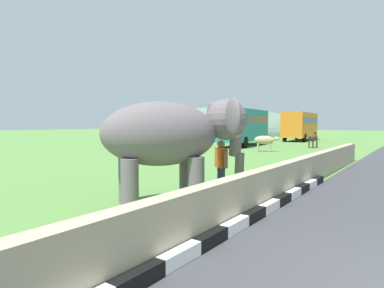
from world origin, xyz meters
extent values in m
cube|color=black|center=(-1.70, 3.62, 0.12)|extent=(0.90, 0.20, 0.24)
cube|color=white|center=(-0.80, 3.62, 0.12)|extent=(0.90, 0.20, 0.24)
cube|color=black|center=(0.10, 3.62, 0.12)|extent=(0.90, 0.20, 0.24)
cube|color=white|center=(1.00, 3.62, 0.12)|extent=(0.90, 0.20, 0.24)
cube|color=black|center=(1.90, 3.62, 0.12)|extent=(0.90, 0.20, 0.24)
cube|color=white|center=(2.80, 3.62, 0.12)|extent=(0.90, 0.20, 0.24)
cube|color=black|center=(3.70, 3.62, 0.12)|extent=(0.90, 0.20, 0.24)
cube|color=white|center=(4.60, 3.62, 0.12)|extent=(0.90, 0.20, 0.24)
cube|color=black|center=(5.50, 3.62, 0.12)|extent=(0.90, 0.20, 0.24)
cube|color=white|center=(6.40, 3.62, 0.12)|extent=(0.90, 0.20, 0.24)
cube|color=black|center=(7.30, 3.62, 0.12)|extent=(0.90, 0.20, 0.24)
cube|color=tan|center=(2.00, 3.92, 0.50)|extent=(28.00, 0.36, 1.00)
cylinder|color=slate|center=(2.81, 6.10, 0.64)|extent=(0.44, 0.44, 1.29)
cylinder|color=slate|center=(2.25, 5.40, 0.64)|extent=(0.44, 0.44, 1.29)
cylinder|color=slate|center=(1.49, 7.17, 0.64)|extent=(0.44, 0.44, 1.29)
cylinder|color=slate|center=(0.92, 6.47, 0.64)|extent=(0.44, 0.44, 1.29)
ellipsoid|color=slate|center=(1.87, 6.28, 1.88)|extent=(3.42, 3.19, 1.70)
sphere|color=slate|center=(3.32, 5.11, 2.26)|extent=(1.16, 1.16, 1.16)
ellipsoid|color=#D84C8C|center=(3.55, 4.93, 2.41)|extent=(0.68, 0.72, 0.44)
ellipsoid|color=slate|center=(3.70, 5.81, 2.31)|extent=(0.75, 0.85, 1.00)
ellipsoid|color=slate|center=(2.72, 4.60, 2.31)|extent=(0.75, 0.85, 1.00)
cylinder|color=slate|center=(3.55, 4.93, 1.71)|extent=(0.58, 0.61, 1.00)
cylinder|color=slate|center=(3.64, 4.86, 0.91)|extent=(0.40, 0.41, 0.82)
cone|color=beige|center=(3.68, 5.19, 1.81)|extent=(0.46, 0.53, 0.22)
cone|color=beige|center=(3.33, 4.75, 1.81)|extent=(0.46, 0.53, 0.22)
cylinder|color=navy|center=(3.90, 5.66, 0.41)|extent=(0.15, 0.15, 0.82)
cylinder|color=navy|center=(3.79, 5.49, 0.41)|extent=(0.15, 0.15, 0.82)
cube|color=#D85919|center=(3.85, 5.58, 1.11)|extent=(0.42, 0.47, 0.58)
cylinder|color=#9E7251|center=(3.99, 5.79, 1.08)|extent=(0.15, 0.17, 0.53)
cylinder|color=#9E7251|center=(3.70, 5.36, 1.08)|extent=(0.14, 0.15, 0.52)
sphere|color=#9E7251|center=(3.85, 5.58, 1.54)|extent=(0.23, 0.23, 0.23)
cube|color=teal|center=(24.07, 14.81, 2.00)|extent=(8.93, 3.49, 3.00)
cube|color=#3F5160|center=(24.07, 14.81, 2.54)|extent=(8.24, 3.45, 0.76)
cylinder|color=black|center=(26.70, 16.27, 0.50)|extent=(1.03, 0.41, 1.00)
cylinder|color=black|center=(26.96, 13.99, 0.50)|extent=(1.03, 0.41, 1.00)
cylinder|color=black|center=(21.17, 15.63, 0.50)|extent=(1.03, 0.41, 1.00)
cylinder|color=black|center=(21.43, 13.35, 0.50)|extent=(1.03, 0.41, 1.00)
cube|color=orange|center=(36.85, 13.15, 2.00)|extent=(9.36, 3.16, 3.00)
cube|color=#3F5160|center=(36.85, 13.15, 2.54)|extent=(8.63, 3.15, 0.76)
cylinder|color=black|center=(39.70, 14.51, 0.50)|extent=(1.02, 0.37, 1.00)
cylinder|color=black|center=(39.87, 12.22, 0.50)|extent=(1.02, 0.37, 1.00)
cylinder|color=black|center=(33.83, 14.08, 0.50)|extent=(1.02, 0.37, 1.00)
cylinder|color=black|center=(34.00, 11.79, 0.50)|extent=(1.02, 0.37, 1.00)
cylinder|color=tan|center=(19.23, 10.13, 0.33)|extent=(0.12, 0.12, 0.65)
cylinder|color=tan|center=(18.89, 10.00, 0.33)|extent=(0.12, 0.12, 0.65)
cylinder|color=tan|center=(18.91, 10.97, 0.33)|extent=(0.12, 0.12, 0.65)
cylinder|color=tan|center=(18.58, 10.84, 0.33)|extent=(0.12, 0.12, 0.65)
ellipsoid|color=tan|center=(18.90, 10.48, 0.90)|extent=(1.09, 1.62, 0.66)
ellipsoid|color=tan|center=(19.23, 9.61, 1.00)|extent=(0.38, 0.47, 0.32)
cylinder|color=#473323|center=(24.80, 8.37, 0.33)|extent=(0.12, 0.12, 0.65)
cylinder|color=#473323|center=(24.83, 8.73, 0.33)|extent=(0.12, 0.12, 0.65)
cylinder|color=#473323|center=(25.69, 8.29, 0.33)|extent=(0.12, 0.12, 0.65)
cylinder|color=#473323|center=(25.73, 8.65, 0.33)|extent=(0.12, 0.12, 0.65)
ellipsoid|color=#473323|center=(25.26, 8.51, 0.90)|extent=(1.55, 0.73, 0.66)
ellipsoid|color=#473323|center=(24.34, 8.60, 1.00)|extent=(0.42, 0.30, 0.32)
ellipsoid|color=slate|center=(55.00, 35.25, 0.00)|extent=(44.28, 35.43, 11.03)
camera|label=1|loc=(-4.65, 0.67, 2.15)|focal=30.43mm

